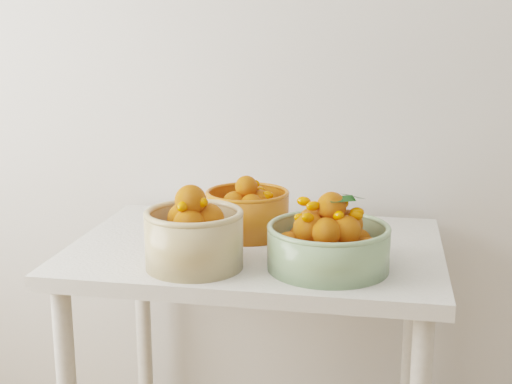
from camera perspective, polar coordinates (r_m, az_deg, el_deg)
table at (r=1.98m, az=0.03°, el=-6.84°), size 1.00×0.70×0.75m
bowl_cream at (r=1.76m, az=-5.00°, el=-3.49°), size 0.31×0.31×0.21m
bowl_green at (r=1.75m, az=5.77°, el=-4.02°), size 0.35×0.35×0.19m
bowl_orange at (r=2.02m, az=-0.71°, el=-1.57°), size 0.25×0.25×0.17m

